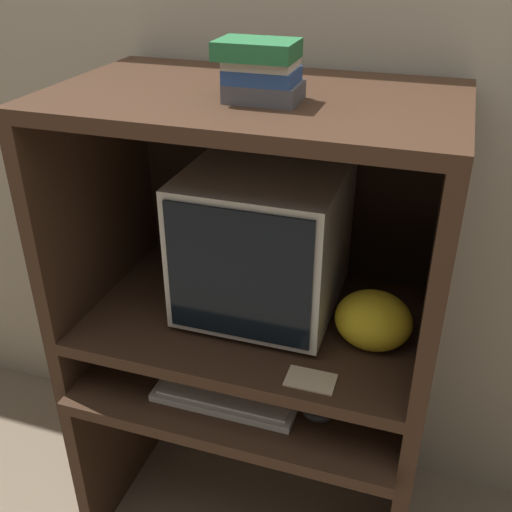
{
  "coord_description": "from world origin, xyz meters",
  "views": [
    {
      "loc": [
        0.44,
        -1.03,
        1.77
      ],
      "look_at": [
        0.0,
        0.3,
        0.99
      ],
      "focal_mm": 42.0,
      "sensor_mm": 36.0,
      "label": 1
    }
  ],
  "objects": [
    {
      "name": "hutch_upper",
      "position": [
        0.0,
        0.34,
        1.22
      ],
      "size": [
        0.98,
        0.61,
        0.62
      ],
      "color": "#382316",
      "rests_on": "desk_monitor_shelf"
    },
    {
      "name": "wall_back",
      "position": [
        0.0,
        0.67,
        1.3
      ],
      "size": [
        6.0,
        0.06,
        2.6
      ],
      "color": "gray",
      "rests_on": "ground_plane"
    },
    {
      "name": "desk_base",
      "position": [
        0.0,
        0.26,
        0.4
      ],
      "size": [
        0.98,
        0.65,
        0.64
      ],
      "color": "#382316",
      "rests_on": "ground_plane"
    },
    {
      "name": "paper_card",
      "position": [
        0.22,
        0.07,
        0.81
      ],
      "size": [
        0.12,
        0.08,
        0.0
      ],
      "color": "#CCB28C",
      "rests_on": "desk_monitor_shelf"
    },
    {
      "name": "desk_monitor_shelf",
      "position": [
        0.0,
        0.3,
        0.77
      ],
      "size": [
        0.98,
        0.61,
        0.17
      ],
      "color": "#382316",
      "rests_on": "desk_base"
    },
    {
      "name": "mouse",
      "position": [
        0.23,
        0.12,
        0.65
      ],
      "size": [
        0.07,
        0.05,
        0.03
      ],
      "color": "#28282B",
      "rests_on": "desk_base"
    },
    {
      "name": "snack_bag",
      "position": [
        0.33,
        0.25,
        0.89
      ],
      "size": [
        0.2,
        0.15,
        0.16
      ],
      "color": "gold",
      "rests_on": "desk_monitor_shelf"
    },
    {
      "name": "keyboard",
      "position": [
        -0.02,
        0.12,
        0.65
      ],
      "size": [
        0.39,
        0.14,
        0.03
      ],
      "color": "beige",
      "rests_on": "desk_base"
    },
    {
      "name": "crt_monitor",
      "position": [
        0.01,
        0.35,
        1.02
      ],
      "size": [
        0.41,
        0.44,
        0.41
      ],
      "color": "beige",
      "rests_on": "desk_monitor_shelf"
    },
    {
      "name": "book_stack",
      "position": [
        0.04,
        0.23,
        1.49
      ],
      "size": [
        0.18,
        0.13,
        0.13
      ],
      "color": "#4C4C51",
      "rests_on": "hutch_upper"
    }
  ]
}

